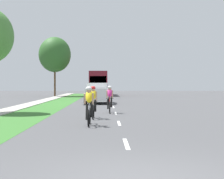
{
  "coord_description": "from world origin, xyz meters",
  "views": [
    {
      "loc": [
        -0.58,
        -5.94,
        1.67
      ],
      "look_at": [
        -0.01,
        23.99,
        1.21
      ],
      "focal_mm": 55.12,
      "sensor_mm": 36.0,
      "label": 1
    }
  ],
  "objects": [
    {
      "name": "street_tree_far",
      "position": [
        -7.55,
        41.52,
        5.74
      ],
      "size": [
        4.4,
        4.4,
        8.17
      ],
      "color": "brown",
      "rests_on": "ground_plane"
    },
    {
      "name": "cyclist_trailing",
      "position": [
        -1.18,
        10.79,
        0.81
      ],
      "size": [
        0.42,
        1.72,
        1.58
      ],
      "color": "black",
      "rests_on": "ground_plane"
    },
    {
      "name": "suv_white",
      "position": [
        -1.29,
        24.09,
        0.95
      ],
      "size": [
        2.15,
        4.7,
        1.79
      ],
      "color": "silver",
      "rests_on": "ground_plane"
    },
    {
      "name": "cyclist_lead",
      "position": [
        -1.24,
        7.92,
        0.81
      ],
      "size": [
        0.42,
        1.72,
        1.58
      ],
      "color": "black",
      "rests_on": "ground_plane"
    },
    {
      "name": "cyclist_distant",
      "position": [
        -0.34,
        13.96,
        0.81
      ],
      "size": [
        0.42,
        1.72,
        1.58
      ],
      "color": "black",
      "rests_on": "ground_plane"
    },
    {
      "name": "sidewalk_concrete",
      "position": [
        -6.75,
        20.0,
        0.0
      ],
      "size": [
        1.33,
        70.0,
        0.1
      ],
      "primitive_type": "cube",
      "color": "#B2ADA3",
      "rests_on": "ground_plane"
    },
    {
      "name": "grass_verge",
      "position": [
        -4.79,
        20.0,
        0.0
      ],
      "size": [
        2.6,
        70.0,
        0.01
      ],
      "primitive_type": "cube",
      "color": "#38722D",
      "rests_on": "ground_plane"
    },
    {
      "name": "lane_markings_center",
      "position": [
        0.0,
        24.0,
        0.0
      ],
      "size": [
        0.12,
        52.71,
        0.01
      ],
      "color": "white",
      "rests_on": "ground_plane"
    },
    {
      "name": "ground_plane",
      "position": [
        0.0,
        20.0,
        0.0
      ],
      "size": [
        120.0,
        120.0,
        0.0
      ],
      "primitive_type": "plane",
      "color": "#4C4C4F"
    },
    {
      "name": "sedan_blue",
      "position": [
        -1.5,
        34.36,
        0.77
      ],
      "size": [
        1.98,
        4.3,
        1.52
      ],
      "color": "#23389E",
      "rests_on": "ground_plane"
    },
    {
      "name": "bus_maroon",
      "position": [
        -1.57,
        45.9,
        1.98
      ],
      "size": [
        2.78,
        11.6,
        3.48
      ],
      "color": "maroon",
      "rests_on": "ground_plane"
    }
  ]
}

